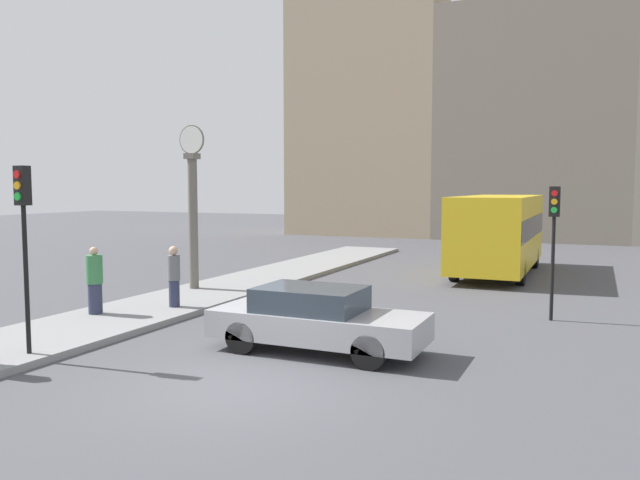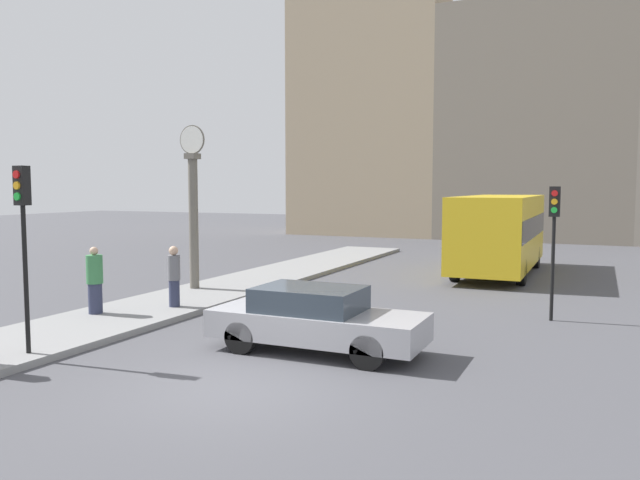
{
  "view_description": "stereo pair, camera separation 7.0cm",
  "coord_description": "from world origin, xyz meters",
  "px_view_note": "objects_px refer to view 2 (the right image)",
  "views": [
    {
      "loc": [
        5.59,
        -8.91,
        3.4
      ],
      "look_at": [
        -1.45,
        6.88,
        1.93
      ],
      "focal_mm": 35.0,
      "sensor_mm": 36.0,
      "label": 1
    },
    {
      "loc": [
        5.65,
        -8.89,
        3.4
      ],
      "look_at": [
        -1.45,
        6.88,
        1.93
      ],
      "focal_mm": 35.0,
      "sensor_mm": 36.0,
      "label": 2
    }
  ],
  "objects_px": {
    "traffic_light_far": "(554,224)",
    "sedan_car": "(315,319)",
    "traffic_light_near": "(23,220)",
    "pedestrian_green_hoodie": "(95,281)",
    "bus_distant": "(499,230)",
    "street_clock": "(193,207)",
    "pedestrian_grey_jacket": "(174,276)"
  },
  "relations": [
    {
      "from": "traffic_light_far",
      "to": "sedan_car",
      "type": "bearing_deg",
      "value": -128.98
    },
    {
      "from": "sedan_car",
      "to": "traffic_light_far",
      "type": "distance_m",
      "value": 6.95
    },
    {
      "from": "traffic_light_near",
      "to": "pedestrian_green_hoodie",
      "type": "bearing_deg",
      "value": 115.11
    },
    {
      "from": "bus_distant",
      "to": "traffic_light_far",
      "type": "bearing_deg",
      "value": -72.99
    },
    {
      "from": "traffic_light_near",
      "to": "traffic_light_far",
      "type": "height_order",
      "value": "traffic_light_near"
    },
    {
      "from": "sedan_car",
      "to": "street_clock",
      "type": "bearing_deg",
      "value": 142.91
    },
    {
      "from": "pedestrian_grey_jacket",
      "to": "street_clock",
      "type": "bearing_deg",
      "value": 115.63
    },
    {
      "from": "traffic_light_near",
      "to": "traffic_light_far",
      "type": "xyz_separation_m",
      "value": [
        9.1,
        8.13,
        -0.32
      ]
    },
    {
      "from": "bus_distant",
      "to": "street_clock",
      "type": "xyz_separation_m",
      "value": [
        -8.29,
        -8.46,
        1.03
      ]
    },
    {
      "from": "sedan_car",
      "to": "pedestrian_grey_jacket",
      "type": "xyz_separation_m",
      "value": [
        -5.23,
        2.17,
        0.3
      ]
    },
    {
      "from": "street_clock",
      "to": "pedestrian_grey_jacket",
      "type": "relative_size",
      "value": 3.14
    },
    {
      "from": "sedan_car",
      "to": "traffic_light_near",
      "type": "xyz_separation_m",
      "value": [
        -4.88,
        -2.91,
        2.08
      ]
    },
    {
      "from": "sedan_car",
      "to": "pedestrian_grey_jacket",
      "type": "relative_size",
      "value": 2.68
    },
    {
      "from": "bus_distant",
      "to": "sedan_car",
      "type": "bearing_deg",
      "value": -97.27
    },
    {
      "from": "street_clock",
      "to": "pedestrian_green_hoodie",
      "type": "bearing_deg",
      "value": -89.08
    },
    {
      "from": "street_clock",
      "to": "pedestrian_green_hoodie",
      "type": "relative_size",
      "value": 3.01
    },
    {
      "from": "traffic_light_near",
      "to": "street_clock",
      "type": "distance_m",
      "value": 8.06
    },
    {
      "from": "pedestrian_grey_jacket",
      "to": "bus_distant",
      "type": "bearing_deg",
      "value": 58.34
    },
    {
      "from": "traffic_light_near",
      "to": "pedestrian_green_hoodie",
      "type": "xyz_separation_m",
      "value": [
        -1.63,
        3.48,
        -1.77
      ]
    },
    {
      "from": "sedan_car",
      "to": "traffic_light_far",
      "type": "height_order",
      "value": "traffic_light_far"
    },
    {
      "from": "traffic_light_near",
      "to": "pedestrian_green_hoodie",
      "type": "height_order",
      "value": "traffic_light_near"
    },
    {
      "from": "street_clock",
      "to": "pedestrian_grey_jacket",
      "type": "xyz_separation_m",
      "value": [
        1.34,
        -2.8,
        -1.78
      ]
    },
    {
      "from": "bus_distant",
      "to": "pedestrian_grey_jacket",
      "type": "relative_size",
      "value": 4.99
    },
    {
      "from": "traffic_light_far",
      "to": "street_clock",
      "type": "xyz_separation_m",
      "value": [
        -10.8,
        -0.25,
        0.31
      ]
    },
    {
      "from": "sedan_car",
      "to": "bus_distant",
      "type": "bearing_deg",
      "value": 82.73
    },
    {
      "from": "street_clock",
      "to": "pedestrian_green_hoodie",
      "type": "distance_m",
      "value": 4.74
    },
    {
      "from": "bus_distant",
      "to": "traffic_light_near",
      "type": "height_order",
      "value": "traffic_light_near"
    },
    {
      "from": "bus_distant",
      "to": "traffic_light_far",
      "type": "xyz_separation_m",
      "value": [
        2.51,
        -8.21,
        0.73
      ]
    },
    {
      "from": "traffic_light_near",
      "to": "pedestrian_grey_jacket",
      "type": "bearing_deg",
      "value": 94.02
    },
    {
      "from": "bus_distant",
      "to": "pedestrian_green_hoodie",
      "type": "xyz_separation_m",
      "value": [
        -8.22,
        -12.86,
        -0.73
      ]
    },
    {
      "from": "bus_distant",
      "to": "street_clock",
      "type": "bearing_deg",
      "value": -134.42
    },
    {
      "from": "sedan_car",
      "to": "bus_distant",
      "type": "relative_size",
      "value": 0.54
    }
  ]
}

